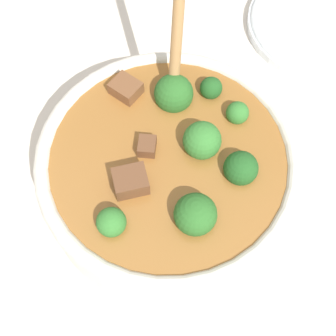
% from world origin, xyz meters
% --- Properties ---
extents(ground_plane, '(4.00, 4.00, 0.00)m').
position_xyz_m(ground_plane, '(0.00, 0.00, 0.00)').
color(ground_plane, silver).
extents(stew_bowl, '(0.32, 0.28, 0.23)m').
position_xyz_m(stew_bowl, '(-0.00, 0.00, 0.05)').
color(stew_bowl, white).
rests_on(stew_bowl, ground_plane).
extents(empty_plate, '(0.20, 0.20, 0.02)m').
position_xyz_m(empty_plate, '(-0.27, 0.19, 0.01)').
color(empty_plate, white).
rests_on(empty_plate, ground_plane).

